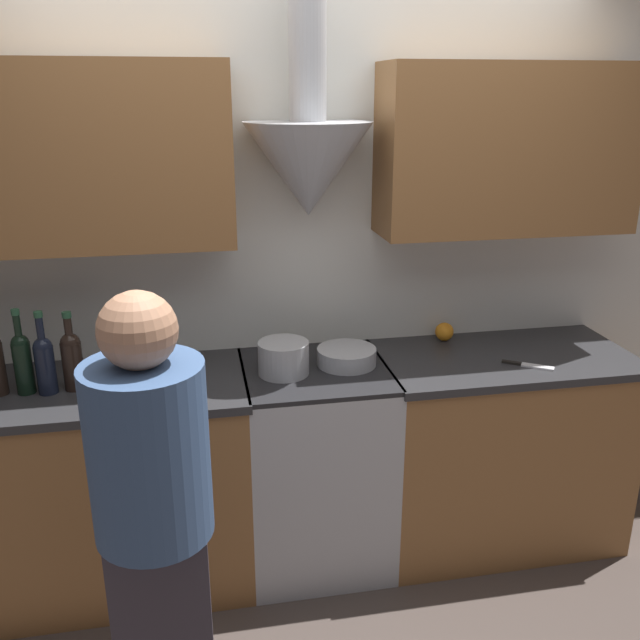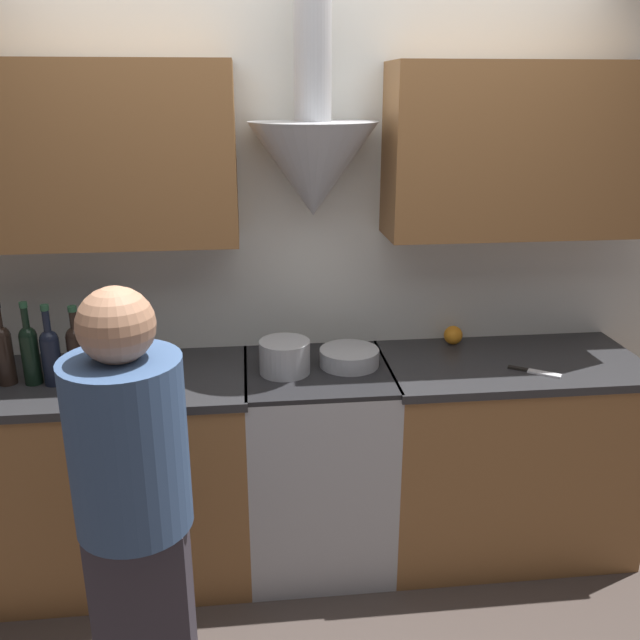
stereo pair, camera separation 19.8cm
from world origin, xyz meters
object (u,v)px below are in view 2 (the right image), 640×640
wine_bottle_6 (77,351)px  mixing_bowl (349,357)px  wine_bottle_3 (3,351)px  wine_bottle_5 (51,353)px  stove_range (317,463)px  stock_pot (285,357)px  orange_fruit (453,335)px  person_foreground_left (136,515)px  wine_bottle_4 (30,351)px

wine_bottle_6 → mixing_bowl: wine_bottle_6 is taller
wine_bottle_3 → wine_bottle_6: 0.28m
wine_bottle_6 → wine_bottle_5: bearing=-169.0°
wine_bottle_5 → stove_range: bearing=2.3°
stove_range → wine_bottle_6: bearing=-178.6°
stove_range → stock_pot: 0.55m
orange_fruit → stock_pot: bearing=-162.7°
person_foreground_left → wine_bottle_6: bearing=111.2°
wine_bottle_3 → wine_bottle_6: wine_bottle_3 is taller
stove_range → wine_bottle_3: (-1.25, -0.02, 0.60)m
mixing_bowl → wine_bottle_4: bearing=-178.0°
person_foreground_left → mixing_bowl: bearing=49.5°
stock_pot → stove_range: bearing=11.0°
orange_fruit → person_foreground_left: person_foreground_left is taller
wine_bottle_3 → mixing_bowl: bearing=1.5°
wine_bottle_4 → wine_bottle_3: bearing=175.3°
wine_bottle_5 → person_foreground_left: person_foreground_left is taller
wine_bottle_4 → stock_pot: 1.01m
stove_range → wine_bottle_5: 1.22m
wine_bottle_6 → orange_fruit: bearing=8.5°
mixing_bowl → orange_fruit: orange_fruit is taller
wine_bottle_5 → wine_bottle_6: wine_bottle_5 is taller
mixing_bowl → person_foreground_left: size_ratio=0.16×
stock_pot → orange_fruit: stock_pot is taller
wine_bottle_3 → stock_pot: bearing=-0.5°
mixing_bowl → orange_fruit: size_ratio=2.95×
stove_range → wine_bottle_5: (-1.06, -0.04, 0.59)m
orange_fruit → mixing_bowl: bearing=-158.7°
stove_range → person_foreground_left: 1.15m
stove_range → stock_pot: size_ratio=4.40×
wine_bottle_6 → person_foreground_left: 0.94m
wine_bottle_4 → wine_bottle_5: 0.08m
wine_bottle_4 → orange_fruit: (1.80, 0.25, -0.09)m
stock_pot → person_foreground_left: size_ratio=0.14×
wine_bottle_5 → mixing_bowl: 1.21m
wine_bottle_5 → wine_bottle_6: size_ratio=1.04×
wine_bottle_3 → stock_pot: (1.11, -0.01, -0.07)m
stove_range → wine_bottle_6: (-0.96, -0.02, 0.59)m
wine_bottle_5 → person_foreground_left: size_ratio=0.21×
wine_bottle_4 → wine_bottle_5: (0.08, -0.02, -0.01)m
wine_bottle_3 → wine_bottle_4: 0.10m
wine_bottle_6 → orange_fruit: (1.62, 0.24, -0.09)m
stove_range → wine_bottle_3: size_ratio=2.73×
wine_bottle_4 → person_foreground_left: bearing=-59.0°
wine_bottle_3 → mixing_bowl: wine_bottle_3 is taller
wine_bottle_6 → stove_range: bearing=1.4°
stock_pot → orange_fruit: size_ratio=2.45×
wine_bottle_6 → stock_pot: (0.83, -0.00, -0.06)m
wine_bottle_3 → orange_fruit: bearing=7.1°
wine_bottle_5 → person_foreground_left: (0.43, -0.84, -0.20)m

